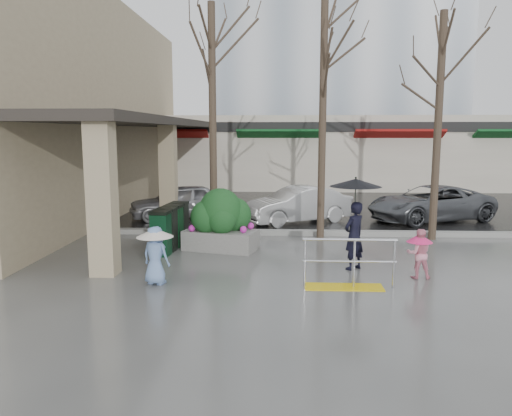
# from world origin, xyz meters

# --- Properties ---
(ground) EXTENTS (120.00, 120.00, 0.00)m
(ground) POSITION_xyz_m (0.00, 0.00, 0.00)
(ground) COLOR #51514F
(ground) RESTS_ON ground
(street_asphalt) EXTENTS (120.00, 36.00, 0.01)m
(street_asphalt) POSITION_xyz_m (0.00, 22.00, 0.01)
(street_asphalt) COLOR black
(street_asphalt) RESTS_ON ground
(curb) EXTENTS (120.00, 0.30, 0.15)m
(curb) POSITION_xyz_m (0.00, 4.00, 0.07)
(curb) COLOR gray
(curb) RESTS_ON ground
(near_building) EXTENTS (6.00, 18.00, 8.00)m
(near_building) POSITION_xyz_m (-9.00, 8.00, 4.00)
(near_building) COLOR tan
(near_building) RESTS_ON ground
(canopy_slab) EXTENTS (2.80, 18.00, 0.25)m
(canopy_slab) POSITION_xyz_m (-4.80, 8.00, 3.62)
(canopy_slab) COLOR #2D2823
(canopy_slab) RESTS_ON pillar_front
(pillar_front) EXTENTS (0.55, 0.55, 3.50)m
(pillar_front) POSITION_xyz_m (-3.90, -0.50, 1.75)
(pillar_front) COLOR tan
(pillar_front) RESTS_ON ground
(pillar_back) EXTENTS (0.55, 0.55, 3.50)m
(pillar_back) POSITION_xyz_m (-3.90, 6.00, 1.75)
(pillar_back) COLOR tan
(pillar_back) RESTS_ON ground
(storefront_row) EXTENTS (34.00, 6.74, 4.00)m
(storefront_row) POSITION_xyz_m (2.00, 17.97, 2.01)
(storefront_row) COLOR beige
(storefront_row) RESTS_ON ground
(office_tower) EXTENTS (18.00, 12.00, 25.00)m
(office_tower) POSITION_xyz_m (4.00, 30.00, 12.50)
(office_tower) COLOR #8C99A8
(office_tower) RESTS_ON ground
(handrail) EXTENTS (1.90, 0.50, 1.03)m
(handrail) POSITION_xyz_m (1.36, -1.20, 0.38)
(handrail) COLOR yellow
(handrail) RESTS_ON ground
(tree_west) EXTENTS (3.20, 3.20, 6.80)m
(tree_west) POSITION_xyz_m (-2.00, 3.60, 5.08)
(tree_west) COLOR #382B21
(tree_west) RESTS_ON ground
(tree_midwest) EXTENTS (3.20, 3.20, 7.00)m
(tree_midwest) POSITION_xyz_m (1.20, 3.60, 5.23)
(tree_midwest) COLOR #382B21
(tree_midwest) RESTS_ON ground
(tree_mideast) EXTENTS (3.20, 3.20, 6.50)m
(tree_mideast) POSITION_xyz_m (4.50, 3.60, 4.86)
(tree_mideast) COLOR #382B21
(tree_mideast) RESTS_ON ground
(woman) EXTENTS (1.19, 1.19, 2.15)m
(woman) POSITION_xyz_m (1.69, 0.20, 1.31)
(woman) COLOR black
(woman) RESTS_ON ground
(child_pink) EXTENTS (0.56, 0.56, 1.09)m
(child_pink) POSITION_xyz_m (3.00, -0.45, 0.61)
(child_pink) COLOR pink
(child_pink) RESTS_ON ground
(child_blue) EXTENTS (0.77, 0.77, 1.23)m
(child_blue) POSITION_xyz_m (-2.60, -1.14, 0.74)
(child_blue) COLOR #7396CD
(child_blue) RESTS_ON ground
(planter) EXTENTS (2.09, 1.42, 1.67)m
(planter) POSITION_xyz_m (-1.60, 1.99, 0.80)
(planter) COLOR gray
(planter) RESTS_ON ground
(news_boxes) EXTENTS (0.67, 2.12, 1.17)m
(news_boxes) POSITION_xyz_m (-2.99, 2.08, 0.58)
(news_boxes) COLOR #0B331B
(news_boxes) RESTS_ON ground
(car_a) EXTENTS (3.98, 2.65, 1.26)m
(car_a) POSITION_xyz_m (-3.64, 6.79, 0.63)
(car_a) COLOR #A2A1A6
(car_a) RESTS_ON ground
(car_b) EXTENTS (4.00, 3.00, 1.26)m
(car_b) POSITION_xyz_m (0.60, 6.14, 0.63)
(car_b) COLOR silver
(car_b) RESTS_ON ground
(car_c) EXTENTS (4.99, 3.61, 1.26)m
(car_c) POSITION_xyz_m (5.34, 6.73, 0.63)
(car_c) COLOR slate
(car_c) RESTS_ON ground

